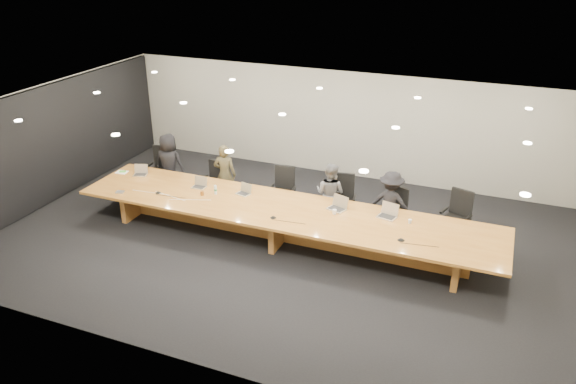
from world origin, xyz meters
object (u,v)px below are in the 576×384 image
at_px(chair_left, 211,182).
at_px(chair_far_right, 456,217).
at_px(laptop_c, 243,189).
at_px(laptop_e, 387,211).
at_px(person_d, 391,203).
at_px(mic_right, 401,239).
at_px(person_a, 169,164).
at_px(water_bottle, 216,190).
at_px(paper_cup_near, 334,212).
at_px(chair_far_left, 159,168).
at_px(amber_mug, 202,193).
at_px(chair_mid_right, 342,200).
at_px(mic_left, 158,192).
at_px(laptop_b, 199,183).
at_px(mic_center, 273,217).
at_px(conference_table, 283,218).
at_px(av_box, 120,192).
at_px(person_b, 225,175).
at_px(person_c, 330,194).
at_px(chair_mid_left, 282,191).
at_px(chair_right, 393,211).
at_px(paper_cup_far, 410,221).
at_px(laptop_a, 140,170).
at_px(laptop_d, 337,203).

xyz_separation_m(chair_left, chair_far_right, (5.69, 0.16, 0.06)).
height_order(laptop_c, laptop_e, laptop_e).
height_order(person_d, mic_right, person_d).
xyz_separation_m(person_a, mic_right, (6.06, -1.59, -0.01)).
distance_m(person_a, mic_right, 6.26).
distance_m(water_bottle, paper_cup_near, 2.71).
bearing_deg(person_d, paper_cup_near, 49.77).
xyz_separation_m(chair_far_left, amber_mug, (2.03, -1.37, 0.24)).
bearing_deg(water_bottle, chair_mid_right, 22.93).
height_order(paper_cup_near, mic_left, paper_cup_near).
bearing_deg(laptop_b, mic_center, -20.52).
bearing_deg(conference_table, chair_far_left, 161.34).
xyz_separation_m(chair_left, laptop_c, (1.27, -0.83, 0.36)).
height_order(water_bottle, paper_cup_near, water_bottle).
relative_size(chair_left, av_box, 5.92).
bearing_deg(chair_far_right, laptop_c, -150.41).
xyz_separation_m(person_b, mic_center, (1.95, -1.64, 0.02)).
height_order(laptop_e, water_bottle, laptop_e).
distance_m(laptop_b, paper_cup_near, 3.23).
distance_m(person_c, laptop_c, 1.92).
distance_m(chair_left, chair_mid_left, 1.83).
height_order(chair_far_right, mic_right, chair_far_right).
bearing_deg(person_b, chair_far_right, 171.57).
bearing_deg(person_b, chair_far_left, -14.02).
relative_size(person_b, mic_left, 11.54).
bearing_deg(mic_left, mic_right, -1.09).
bearing_deg(chair_mid_right, paper_cup_near, -92.18).
relative_size(chair_left, laptop_c, 3.45).
distance_m(chair_right, laptop_c, 3.27).
relative_size(chair_far_right, mic_right, 8.28).
bearing_deg(paper_cup_far, chair_left, 170.39).
xyz_separation_m(chair_right, laptop_a, (-5.86, -0.80, 0.35)).
distance_m(person_b, paper_cup_far, 4.62).
relative_size(person_c, laptop_e, 3.90).
distance_m(person_a, water_bottle, 2.15).
xyz_separation_m(chair_mid_right, laptop_a, (-4.72, -0.82, 0.30)).
xyz_separation_m(chair_far_left, paper_cup_far, (6.48, -0.99, 0.23)).
relative_size(chair_mid_left, laptop_e, 3.09).
height_order(laptop_e, av_box, laptop_e).
relative_size(chair_mid_right, av_box, 6.72).
height_order(water_bottle, paper_cup_far, water_bottle).
bearing_deg(mic_right, person_d, 109.12).
bearing_deg(person_b, mic_left, 49.93).
bearing_deg(amber_mug, chair_mid_right, 24.08).
xyz_separation_m(chair_left, laptop_d, (3.39, -0.79, 0.39)).
height_order(person_b, mic_center, person_b).
xyz_separation_m(av_box, mic_center, (3.61, 0.14, 0.00)).
xyz_separation_m(chair_far_right, person_c, (-2.70, -0.16, 0.14)).
height_order(chair_mid_right, mic_center, chair_mid_right).
relative_size(chair_mid_left, mic_center, 8.93).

